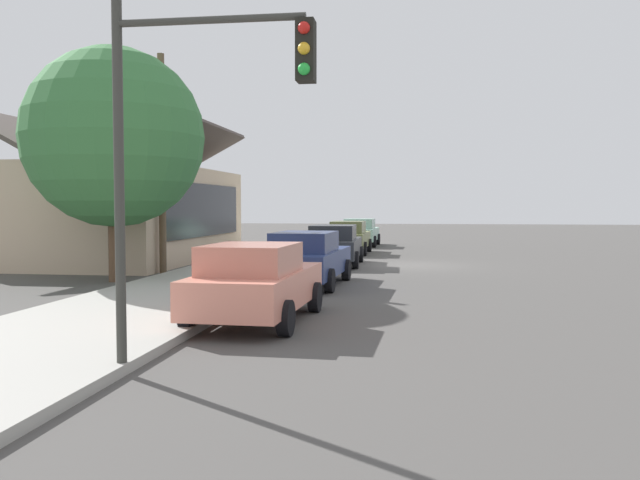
# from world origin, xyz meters

# --- Properties ---
(ground_plane) EXTENTS (120.00, 120.00, 0.00)m
(ground_plane) POSITION_xyz_m (0.00, 0.00, 0.00)
(ground_plane) COLOR #4C4947
(sidewalk_curb) EXTENTS (60.00, 4.20, 0.16)m
(sidewalk_curb) POSITION_xyz_m (0.00, 5.60, 0.08)
(sidewalk_curb) COLOR #A3A099
(sidewalk_curb) RESTS_ON ground
(car_coral) EXTENTS (4.54, 2.17, 1.59)m
(car_coral) POSITION_xyz_m (-13.36, 2.72, 0.81)
(car_coral) COLOR #EA8C75
(car_coral) RESTS_ON ground
(car_navy) EXTENTS (4.95, 2.18, 1.59)m
(car_navy) POSITION_xyz_m (-7.22, 2.69, 0.82)
(car_navy) COLOR navy
(car_navy) RESTS_ON ground
(car_charcoal) EXTENTS (4.66, 2.16, 1.59)m
(car_charcoal) POSITION_xyz_m (-0.48, 2.74, 0.82)
(car_charcoal) COLOR #2D3035
(car_charcoal) RESTS_ON ground
(car_olive) EXTENTS (4.53, 1.98, 1.59)m
(car_olive) POSITION_xyz_m (5.92, 2.81, 0.81)
(car_olive) COLOR olive
(car_olive) RESTS_ON ground
(car_seafoam) EXTENTS (4.67, 2.11, 1.59)m
(car_seafoam) POSITION_xyz_m (12.21, 2.77, 0.82)
(car_seafoam) COLOR #9ED1BC
(car_seafoam) RESTS_ON ground
(storefront_building) EXTENTS (12.67, 7.44, 5.94)m
(storefront_building) POSITION_xyz_m (0.72, 11.98, 2.10)
(storefront_building) COLOR #CCB293
(storefront_building) RESTS_ON ground
(shade_tree) EXTENTS (5.47, 5.47, 7.16)m
(shade_tree) POSITION_xyz_m (-6.97, 8.71, 4.41)
(shade_tree) COLOR brown
(shade_tree) RESTS_ON ground
(traffic_light_main) EXTENTS (0.37, 2.79, 5.20)m
(traffic_light_main) POSITION_xyz_m (-17.59, 2.54, 3.49)
(traffic_light_main) COLOR #383833
(traffic_light_main) RESTS_ON ground
(utility_pole_wooden) EXTENTS (1.80, 0.24, 7.50)m
(utility_pole_wooden) POSITION_xyz_m (-4.43, 8.20, 3.93)
(utility_pole_wooden) COLOR brown
(utility_pole_wooden) RESTS_ON ground
(fire_hydrant_red) EXTENTS (0.22, 0.22, 0.71)m
(fire_hydrant_red) POSITION_xyz_m (6.22, 4.20, 0.50)
(fire_hydrant_red) COLOR red
(fire_hydrant_red) RESTS_ON sidewalk_curb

